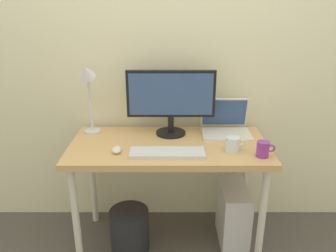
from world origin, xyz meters
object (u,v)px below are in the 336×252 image
desk (168,155)px  laptop (225,125)px  monitor (170,98)px  computer_tower (232,215)px  glass_cup (232,144)px  keyboard (166,153)px  coffee_mug (262,149)px  wastebasket (129,230)px  desk_lamp (86,83)px  mouse (116,150)px

desk → laptop: size_ratio=3.90×
monitor → computer_tower: 0.91m
glass_cup → computer_tower: size_ratio=0.28×
keyboard → coffee_mug: coffee_mug is taller
monitor → wastebasket: bearing=-138.3°
desk → computer_tower: size_ratio=2.97×
laptop → desk: bearing=-154.4°
desk_lamp → keyboard: 0.70m
coffee_mug → laptop: bearing=113.5°
desk_lamp → keyboard: desk_lamp is taller
mouse → laptop: bearing=24.1°
desk → desk_lamp: desk_lamp is taller
mouse → coffee_mug: 0.86m
desk_lamp → computer_tower: bearing=-9.4°
desk → keyboard: keyboard is taller
keyboard → coffee_mug: bearing=-2.3°
desk_lamp → wastebasket: desk_lamp is taller
laptop → desk_lamp: bearing=-179.1°
laptop → keyboard: laptop is taller
wastebasket → glass_cup: bearing=-3.0°
keyboard → computer_tower: (0.45, 0.17, -0.55)m
keyboard → wastebasket: keyboard is taller
laptop → wastebasket: laptop is taller
monitor → mouse: 0.50m
laptop → glass_cup: (-0.00, -0.30, -0.01)m
coffee_mug → desk: bearing=161.4°
coffee_mug → mouse: bearing=176.2°
mouse → glass_cup: glass_cup is taller
desk_lamp → coffee_mug: (1.07, -0.35, -0.30)m
desk_lamp → glass_cup: bearing=-17.2°
desk → mouse: bearing=-157.8°
laptop → keyboard: size_ratio=0.73×
desk → coffee_mug: bearing=-18.6°
monitor → desk_lamp: 0.55m
glass_cup → wastebasket: (-0.65, 0.03, -0.64)m
monitor → wastebasket: size_ratio=1.93×
desk_lamp → computer_tower: desk_lamp is taller
glass_cup → computer_tower: bearing=62.8°
desk_lamp → desk: bearing=-17.9°
monitor → computer_tower: bearing=-20.3°
desk → laptop: (0.38, 0.18, 0.14)m
coffee_mug → wastebasket: size_ratio=0.36×
coffee_mug → wastebasket: bearing=172.6°
laptop → mouse: 0.76m
coffee_mug → desk_lamp: bearing=161.7°
monitor → glass_cup: monitor is taller
desk → computer_tower: (0.44, 0.01, -0.46)m
keyboard → coffee_mug: 0.55m
desk → wastebasket: (-0.26, -0.08, -0.52)m
mouse → computer_tower: bearing=10.2°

